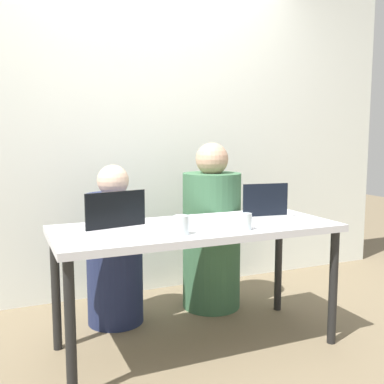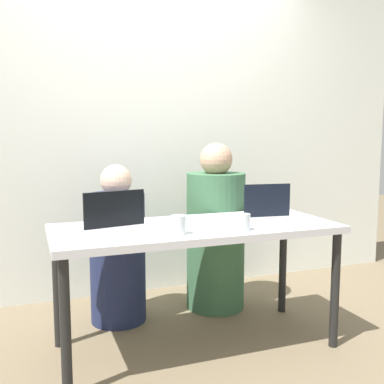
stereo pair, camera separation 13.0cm
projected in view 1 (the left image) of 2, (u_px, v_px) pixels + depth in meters
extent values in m
plane|color=#72634A|center=(196.00, 346.00, 2.61)|extent=(12.00, 12.00, 0.00)
cube|color=white|center=(140.00, 121.00, 3.43)|extent=(4.50, 0.10, 2.64)
cube|color=silver|center=(197.00, 229.00, 2.52)|extent=(1.59, 0.66, 0.04)
cylinder|color=black|center=(70.00, 331.00, 2.02)|extent=(0.05, 0.05, 0.67)
cylinder|color=black|center=(333.00, 288.00, 2.60)|extent=(0.05, 0.05, 0.67)
cylinder|color=black|center=(56.00, 292.00, 2.53)|extent=(0.05, 0.05, 0.67)
cylinder|color=black|center=(278.00, 263.00, 3.11)|extent=(0.05, 0.05, 0.67)
cylinder|color=#1F284A|center=(115.00, 259.00, 2.90)|extent=(0.38, 0.38, 0.85)
sphere|color=beige|center=(113.00, 181.00, 2.84)|extent=(0.20, 0.20, 0.20)
cylinder|color=#3A6744|center=(211.00, 241.00, 3.16)|extent=(0.50, 0.50, 0.96)
sphere|color=tan|center=(212.00, 159.00, 3.09)|extent=(0.23, 0.23, 0.23)
cube|color=silver|center=(126.00, 233.00, 2.28)|extent=(0.37, 0.27, 0.02)
cube|color=black|center=(116.00, 210.00, 2.35)|extent=(0.33, 0.08, 0.19)
sphere|color=white|center=(115.00, 209.00, 2.36)|extent=(0.03, 0.03, 0.03)
cube|color=silver|center=(273.00, 221.00, 2.60)|extent=(0.31, 0.25, 0.02)
cube|color=black|center=(265.00, 200.00, 2.70)|extent=(0.29, 0.05, 0.20)
sphere|color=white|center=(264.00, 199.00, 2.71)|extent=(0.04, 0.04, 0.04)
cylinder|color=silver|center=(181.00, 225.00, 2.28)|extent=(0.08, 0.08, 0.10)
cylinder|color=silver|center=(181.00, 229.00, 2.28)|extent=(0.07, 0.07, 0.05)
cylinder|color=silver|center=(245.00, 221.00, 2.39)|extent=(0.07, 0.07, 0.09)
cylinder|color=silver|center=(245.00, 225.00, 2.39)|extent=(0.06, 0.06, 0.05)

